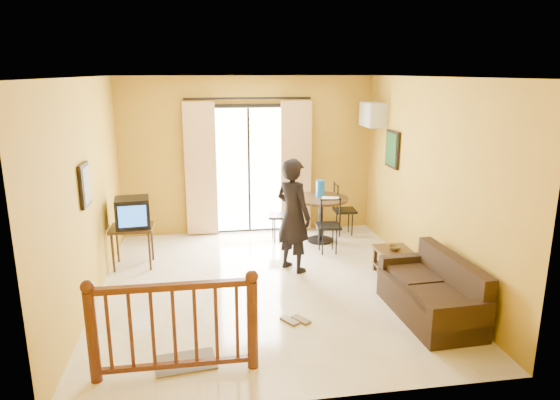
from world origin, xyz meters
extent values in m
plane|color=beige|center=(0.00, 0.00, 0.00)|extent=(5.00, 5.00, 0.00)
plane|color=white|center=(0.00, 0.00, 2.80)|extent=(5.00, 5.00, 0.00)
plane|color=#B78C23|center=(0.00, 2.50, 1.40)|extent=(4.50, 0.00, 4.50)
plane|color=#B78C23|center=(0.00, -2.50, 1.40)|extent=(4.50, 0.00, 4.50)
plane|color=#B78C23|center=(-2.25, 0.00, 1.40)|extent=(0.00, 5.00, 5.00)
plane|color=#B78C23|center=(2.25, 0.00, 1.40)|extent=(0.00, 5.00, 5.00)
cube|color=black|center=(0.00, 2.48, 1.15)|extent=(1.34, 0.03, 2.34)
cube|color=white|center=(0.00, 2.45, 1.15)|extent=(1.20, 0.04, 2.20)
cube|color=black|center=(0.00, 2.43, 1.15)|extent=(0.04, 0.02, 2.20)
cube|color=beige|center=(-0.85, 2.40, 1.20)|extent=(0.55, 0.08, 2.35)
cube|color=beige|center=(0.85, 2.40, 1.20)|extent=(0.55, 0.08, 2.35)
cylinder|color=black|center=(0.00, 2.40, 2.42)|extent=(2.20, 0.04, 0.04)
cube|color=black|center=(-1.90, 1.06, 0.60)|extent=(0.62, 0.52, 0.04)
cylinder|color=black|center=(-2.16, 0.85, 0.30)|extent=(0.04, 0.04, 0.60)
cylinder|color=black|center=(-1.64, 0.85, 0.30)|extent=(0.04, 0.04, 0.60)
cylinder|color=black|center=(-2.16, 1.26, 0.30)|extent=(0.04, 0.04, 0.60)
cylinder|color=black|center=(-1.64, 1.26, 0.30)|extent=(0.04, 0.04, 0.60)
cube|color=black|center=(-1.87, 1.06, 0.84)|extent=(0.53, 0.49, 0.44)
cube|color=blue|center=(-1.85, 0.83, 0.84)|extent=(0.39, 0.06, 0.31)
cube|color=black|center=(-2.22, -0.20, 1.55)|extent=(0.04, 0.42, 0.52)
cube|color=#605A52|center=(-2.19, -0.20, 1.55)|extent=(0.01, 0.34, 0.44)
cylinder|color=black|center=(1.16, 1.73, 0.76)|extent=(0.94, 0.94, 0.04)
cylinder|color=black|center=(1.16, 1.73, 0.38)|extent=(0.08, 0.08, 0.76)
cylinder|color=black|center=(1.16, 1.73, 0.01)|extent=(0.46, 0.46, 0.03)
cylinder|color=#1251AA|center=(1.17, 1.84, 0.92)|extent=(0.15, 0.15, 0.28)
cube|color=white|center=(1.30, 1.63, 0.79)|extent=(0.32, 0.26, 0.02)
cube|color=silver|center=(2.10, 1.95, 2.15)|extent=(0.30, 0.60, 0.40)
cube|color=gray|center=(1.95, 1.95, 2.15)|extent=(0.02, 0.56, 0.36)
cube|color=black|center=(2.22, 1.30, 1.65)|extent=(0.04, 0.50, 0.60)
cube|color=black|center=(2.19, 1.30, 1.65)|extent=(0.01, 0.42, 0.52)
cube|color=black|center=(1.85, -0.07, 0.37)|extent=(0.49, 0.88, 0.04)
cube|color=black|center=(1.85, -0.07, 0.12)|extent=(0.45, 0.84, 0.03)
cube|color=black|center=(1.66, -0.46, 0.19)|extent=(0.05, 0.05, 0.37)
cube|color=black|center=(2.04, -0.46, 0.19)|extent=(0.05, 0.05, 0.37)
cube|color=black|center=(1.66, 0.32, 0.19)|extent=(0.05, 0.05, 0.37)
cube|color=black|center=(2.04, 0.32, 0.19)|extent=(0.05, 0.05, 0.37)
imported|color=#53401C|center=(1.85, 0.09, 0.42)|extent=(0.22, 0.22, 0.05)
cube|color=black|center=(1.80, -1.18, 0.18)|extent=(0.80, 1.49, 0.36)
cube|color=black|center=(2.07, -1.18, 0.50)|extent=(0.23, 1.47, 0.50)
cube|color=black|center=(1.80, -1.89, 0.38)|extent=(0.74, 0.18, 0.27)
cube|color=black|center=(1.80, -0.46, 0.38)|extent=(0.74, 0.18, 0.27)
cube|color=black|center=(1.75, -1.50, 0.39)|extent=(0.53, 0.62, 0.09)
cube|color=black|center=(1.75, -0.86, 0.39)|extent=(0.53, 0.62, 0.09)
imported|color=black|center=(0.46, 0.54, 0.84)|extent=(0.69, 0.73, 1.68)
cylinder|color=#471E0F|center=(-1.90, -1.90, 0.46)|extent=(0.11, 0.11, 0.92)
cylinder|color=#471E0F|center=(-0.40, -1.90, 0.46)|extent=(0.11, 0.11, 0.92)
sphere|color=#471E0F|center=(-1.90, -1.90, 0.97)|extent=(0.13, 0.13, 0.13)
sphere|color=#471E0F|center=(-0.40, -1.90, 0.97)|extent=(0.13, 0.13, 0.13)
cube|color=#471E0F|center=(-1.15, -1.90, 0.92)|extent=(1.55, 0.08, 0.06)
cube|color=#471E0F|center=(-1.15, -1.90, 0.10)|extent=(1.55, 0.06, 0.05)
cube|color=#5E554B|center=(-1.07, -1.73, 0.01)|extent=(0.65, 0.48, 0.02)
cube|color=#53401C|center=(0.12, -1.05, 0.01)|extent=(0.22, 0.27, 0.03)
cube|color=#53401C|center=(0.26, -1.05, 0.01)|extent=(0.22, 0.27, 0.03)
camera|label=1|loc=(-0.83, -6.30, 2.86)|focal=32.00mm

